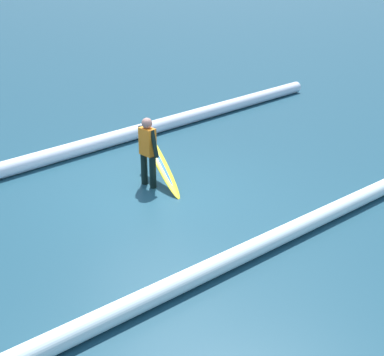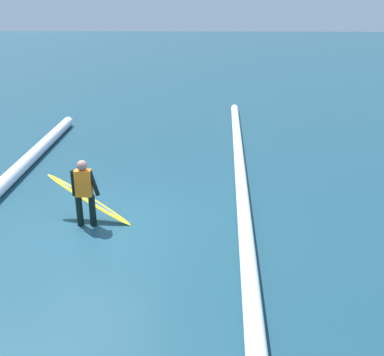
% 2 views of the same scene
% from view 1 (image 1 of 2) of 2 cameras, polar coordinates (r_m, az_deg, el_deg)
% --- Properties ---
extents(ground_plane, '(182.60, 182.60, 0.00)m').
position_cam_1_polar(ground_plane, '(11.14, -4.21, -1.18)').
color(ground_plane, '#1A4253').
extents(surfer, '(0.22, 0.59, 1.48)m').
position_cam_1_polar(surfer, '(11.00, -4.74, 3.14)').
color(surfer, black).
rests_on(surfer, ground_plane).
extents(surfboard, '(0.82, 2.01, 0.99)m').
position_cam_1_polar(surfboard, '(11.32, -3.45, 1.83)').
color(surfboard, yellow).
rests_on(surfboard, ground_plane).
extents(wave_crest_foreground, '(14.55, 1.16, 0.36)m').
position_cam_1_polar(wave_crest_foreground, '(14.11, -6.17, 4.82)').
color(wave_crest_foreground, white).
rests_on(wave_crest_foreground, ground_plane).
extents(wave_crest_midground, '(21.41, 0.93, 0.30)m').
position_cam_1_polar(wave_crest_midground, '(9.84, 13.17, -4.23)').
color(wave_crest_midground, white).
rests_on(wave_crest_midground, ground_plane).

